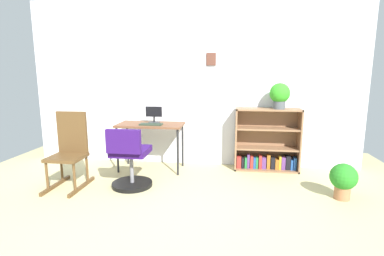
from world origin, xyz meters
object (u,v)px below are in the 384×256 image
Objects in this scene: monitor at (154,115)px; potted_plant_on_shelf at (280,95)px; rocking_chair at (70,150)px; bookshelf_low at (267,143)px; potted_plant_floor at (343,179)px; office_chair at (130,162)px; desk at (151,128)px; keyboard at (151,124)px.

potted_plant_on_shelf reaches higher than monitor.
rocking_chair reaches higher than monitor.
bookshelf_low reaches higher than potted_plant_floor.
rocking_chair reaches higher than office_chair.
potted_plant_on_shelf is 0.88× the size of potted_plant_floor.
rocking_chair reaches higher than desk.
office_chair is 1.87× the size of potted_plant_floor.
potted_plant_floor is at bearing -17.18° from desk.
bookshelf_low is at bearing 29.07° from office_chair.
rocking_chair is (-0.89, -0.87, -0.34)m from monitor.
keyboard reaches higher than desk.
rocking_chair is (-0.79, -0.02, 0.13)m from office_chair.
office_chair is at bearing 1.65° from rocking_chair.
desk is 1.01× the size of rocking_chair.
rocking_chair reaches higher than keyboard.
potted_plant_on_shelf is (0.15, -0.06, 0.74)m from bookshelf_low.
bookshelf_low is (1.70, 0.15, -0.42)m from monitor.
rocking_chair is (-0.86, -0.79, -0.16)m from desk.
monitor reaches higher than desk.
bookshelf_low reaches higher than office_chair.
keyboard reaches higher than potted_plant_floor.
rocking_chair is at bearing -179.77° from potted_plant_floor.
office_chair reaches higher than keyboard.
monitor is at bearing 69.11° from desk.
bookshelf_low is at bearing 7.81° from desk.
rocking_chair reaches higher than potted_plant_floor.
office_chair is 0.83× the size of rocking_chair.
desk is at bearing -174.50° from potted_plant_on_shelf.
potted_plant_on_shelf is (1.84, 0.09, 0.32)m from monitor.
potted_plant_floor is at bearing -19.20° from monitor.
rocking_chair is 1.02× the size of bookshelf_low.
bookshelf_low is 0.76m from potted_plant_on_shelf.
office_chair is (-0.07, -0.76, -0.29)m from desk.
office_chair reaches higher than potted_plant_floor.
potted_plant_on_shelf is at bearing 5.50° from desk.
rocking_chair is 2.98m from potted_plant_on_shelf.
potted_plant_floor is (2.50, -0.77, -0.40)m from desk.
monitor is at bearing 44.32° from rocking_chair.
monitor is 0.26× the size of bookshelf_low.
monitor is at bearing -174.91° from bookshelf_low.
keyboard is 1.15m from rocking_chair.
potted_plant_floor is at bearing -57.00° from potted_plant_on_shelf.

